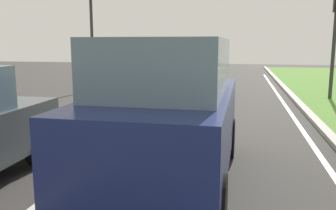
% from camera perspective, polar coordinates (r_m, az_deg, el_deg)
% --- Properties ---
extents(ground_plane, '(60.00, 60.00, 0.00)m').
position_cam_1_polar(ground_plane, '(11.12, 1.09, -1.67)').
color(ground_plane, '#383533').
extents(lane_line_center, '(0.12, 32.00, 0.01)m').
position_cam_1_polar(lane_line_center, '(11.26, -2.41, -1.51)').
color(lane_line_center, silver).
rests_on(lane_line_center, ground).
extents(lane_line_right_edge, '(0.12, 32.00, 0.01)m').
position_cam_1_polar(lane_line_right_edge, '(11.04, 19.78, -2.31)').
color(lane_line_right_edge, silver).
rests_on(lane_line_right_edge, ground).
extents(curb_right, '(0.24, 48.00, 0.12)m').
position_cam_1_polar(curb_right, '(11.12, 22.35, -2.09)').
color(curb_right, '#9E9B93').
rests_on(curb_right, ground).
extents(car_suv_ahead, '(2.00, 4.51, 2.28)m').
position_cam_1_polar(car_suv_ahead, '(5.51, 0.11, -1.06)').
color(car_suv_ahead, navy).
rests_on(car_suv_ahead, ground).
extents(traffic_light_near_right, '(0.32, 0.50, 4.50)m').
position_cam_1_polar(traffic_light_near_right, '(15.28, 25.42, 12.08)').
color(traffic_light_near_right, '#2D2D2D').
rests_on(traffic_light_near_right, ground).
extents(traffic_light_overhead_left, '(0.32, 0.50, 5.39)m').
position_cam_1_polar(traffic_light_overhead_left, '(17.40, -12.40, 14.46)').
color(traffic_light_overhead_left, '#2D2D2D').
rests_on(traffic_light_overhead_left, ground).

